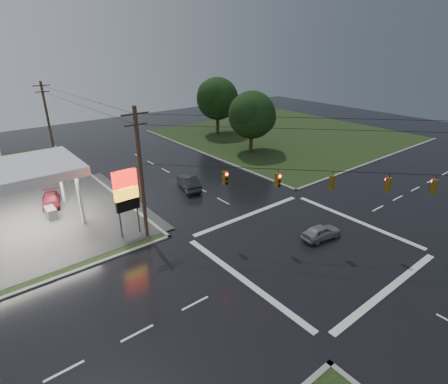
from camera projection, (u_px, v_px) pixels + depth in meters
ground at (307, 245)px, 28.52m from camera, size 120.00×120.00×0.00m
grass_ne at (285, 135)px, 62.03m from camera, size 36.00×36.00×0.08m
pylon_sign at (126, 192)px, 28.45m from camera, size 2.00×0.35×6.00m
utility_pole_nw at (141, 173)px, 27.63m from camera, size 2.20×0.32×11.00m
utility_pole_n at (48, 119)px, 48.17m from camera, size 2.20×0.32×10.50m
traffic_signals at (315, 171)px, 25.94m from camera, size 26.87×26.87×1.47m
tree_ne_near at (253, 115)px, 50.17m from camera, size 7.99×6.80×8.98m
tree_ne_far at (218, 99)px, 60.26m from camera, size 8.46×7.20×9.80m
car_north at (189, 182)px, 39.16m from camera, size 2.92×5.01×1.56m
car_crossing at (321, 232)px, 29.32m from camera, size 3.75×1.97×1.22m
car_pump at (51, 200)px, 35.17m from camera, size 2.59×4.31×1.17m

